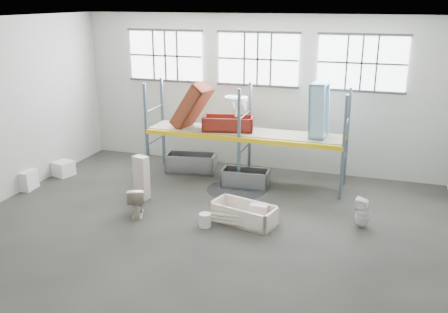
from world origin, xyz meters
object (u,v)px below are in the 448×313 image
at_px(steel_tub_left, 191,163).
at_px(carton_near, 23,180).
at_px(rust_tub_flat, 228,123).
at_px(toilet_beige, 137,201).
at_px(blue_tub_upright, 319,110).
at_px(steel_tub_right, 245,178).
at_px(bathtub_beige, 244,213).
at_px(toilet_white, 362,213).
at_px(cistern_tall, 142,178).
at_px(bucket, 205,220).

bearing_deg(steel_tub_left, carton_near, -144.04).
distance_m(rust_tub_flat, carton_near, 6.36).
xyz_separation_m(toilet_beige, steel_tub_left, (0.06, 3.66, -0.10)).
distance_m(steel_tub_left, rust_tub_flat, 2.09).
bearing_deg(blue_tub_upright, steel_tub_right, -166.71).
bearing_deg(steel_tub_right, blue_tub_upright, 13.29).
distance_m(bathtub_beige, steel_tub_right, 2.56).
bearing_deg(bathtub_beige, toilet_beige, -156.57).
height_order(toilet_white, steel_tub_left, toilet_white).
bearing_deg(bathtub_beige, steel_tub_right, 119.62).
relative_size(rust_tub_flat, carton_near, 2.26).
bearing_deg(steel_tub_right, cistern_tall, -143.67).
xyz_separation_m(bathtub_beige, steel_tub_right, (-0.67, 2.47, 0.01)).
bearing_deg(carton_near, rust_tub_flat, 25.56).
height_order(bucket, carton_near, carton_near).
relative_size(toilet_white, steel_tub_left, 0.48).
relative_size(toilet_beige, rust_tub_flat, 0.52).
relative_size(blue_tub_upright, bucket, 4.54).
height_order(toilet_beige, toilet_white, toilet_beige).
xyz_separation_m(cistern_tall, bucket, (2.33, -1.16, -0.46)).
height_order(toilet_beige, rust_tub_flat, rust_tub_flat).
height_order(cistern_tall, blue_tub_upright, blue_tub_upright).
height_order(bathtub_beige, carton_near, carton_near).
bearing_deg(steel_tub_left, bucket, -63.52).
xyz_separation_m(toilet_beige, cistern_tall, (-0.40, 1.06, 0.23)).
relative_size(bathtub_beige, rust_tub_flat, 1.09).
distance_m(blue_tub_upright, carton_near, 8.97).
distance_m(cistern_tall, steel_tub_left, 2.66).
xyz_separation_m(toilet_white, rust_tub_flat, (-4.20, 2.18, 1.44)).
distance_m(toilet_white, bucket, 3.92).
height_order(bathtub_beige, steel_tub_right, steel_tub_right).
bearing_deg(blue_tub_upright, toilet_beige, -140.77).
xyz_separation_m(bathtub_beige, cistern_tall, (-3.19, 0.62, 0.38)).
height_order(bathtub_beige, cistern_tall, cistern_tall).
distance_m(bathtub_beige, rust_tub_flat, 3.53).
relative_size(bathtub_beige, steel_tub_left, 1.03).
distance_m(toilet_beige, blue_tub_upright, 5.72).
height_order(toilet_white, rust_tub_flat, rust_tub_flat).
xyz_separation_m(toilet_white, bucket, (-3.72, -1.21, -0.21)).
bearing_deg(rust_tub_flat, steel_tub_right, -29.40).
distance_m(toilet_beige, toilet_white, 5.76).
distance_m(toilet_beige, steel_tub_left, 3.66).
bearing_deg(toilet_beige, rust_tub_flat, -135.99).
height_order(rust_tub_flat, carton_near, rust_tub_flat).
bearing_deg(steel_tub_left, rust_tub_flat, -14.85).
xyz_separation_m(cistern_tall, steel_tub_right, (2.52, 1.85, -0.37)).
height_order(steel_tub_right, carton_near, carton_near).
distance_m(bathtub_beige, toilet_beige, 2.83).
distance_m(blue_tub_upright, bucket, 4.70).
height_order(toilet_beige, steel_tub_left, toilet_beige).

